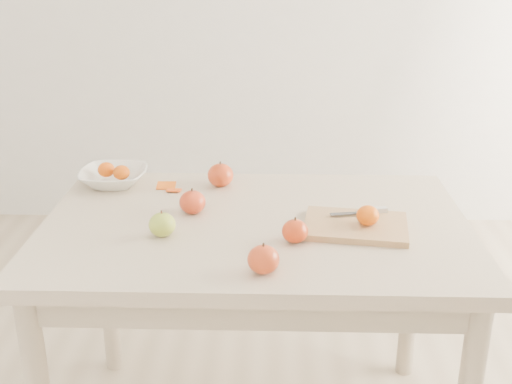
{
  "coord_description": "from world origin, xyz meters",
  "views": [
    {
      "loc": [
        0.05,
        -1.65,
        1.48
      ],
      "look_at": [
        0.0,
        0.05,
        0.82
      ],
      "focal_mm": 45.0,
      "sensor_mm": 36.0,
      "label": 1
    }
  ],
  "objects": [
    {
      "name": "board_tangerine",
      "position": [
        0.31,
        -0.05,
        0.8
      ],
      "size": [
        0.06,
        0.06,
        0.05
      ],
      "primitive_type": "ellipsoid",
      "color": "orange",
      "rests_on": "cutting_board"
    },
    {
      "name": "cutting_board",
      "position": [
        0.28,
        -0.04,
        0.76
      ],
      "size": [
        0.3,
        0.24,
        0.02
      ],
      "primitive_type": "cube",
      "rotation": [
        0.0,
        0.0,
        -0.14
      ],
      "color": "tan",
      "rests_on": "table"
    },
    {
      "name": "apple_red_e",
      "position": [
        0.11,
        -0.13,
        0.78
      ],
      "size": [
        0.07,
        0.07,
        0.06
      ],
      "primitive_type": "ellipsoid",
      "color": "maroon",
      "rests_on": "table"
    },
    {
      "name": "apple_red_b",
      "position": [
        -0.18,
        0.05,
        0.78
      ],
      "size": [
        0.08,
        0.08,
        0.07
      ],
      "primitive_type": "ellipsoid",
      "color": "maroon",
      "rests_on": "table"
    },
    {
      "name": "apple_green",
      "position": [
        -0.25,
        -0.1,
        0.78
      ],
      "size": [
        0.07,
        0.07,
        0.07
      ],
      "primitive_type": "ellipsoid",
      "color": "olive",
      "rests_on": "table"
    },
    {
      "name": "bowl_tangerine_far",
      "position": [
        -0.44,
        0.27,
        0.8
      ],
      "size": [
        0.05,
        0.05,
        0.05
      ],
      "primitive_type": "ellipsoid",
      "color": "#CF4A07",
      "rests_on": "fruit_bowl"
    },
    {
      "name": "table",
      "position": [
        0.0,
        0.0,
        0.65
      ],
      "size": [
        1.2,
        0.8,
        0.75
      ],
      "color": "beige",
      "rests_on": "ground"
    },
    {
      "name": "paring_knife",
      "position": [
        0.32,
        0.03,
        0.78
      ],
      "size": [
        0.17,
        0.06,
        0.01
      ],
      "color": "silver",
      "rests_on": "cutting_board"
    },
    {
      "name": "orange_peel_a",
      "position": [
        -0.29,
        0.26,
        0.75
      ],
      "size": [
        0.06,
        0.05,
        0.01
      ],
      "primitive_type": "cube",
      "rotation": [
        0.21,
        0.0,
        0.02
      ],
      "color": "#E65D10",
      "rests_on": "table"
    },
    {
      "name": "apple_red_c",
      "position": [
        0.03,
        -0.3,
        0.78
      ],
      "size": [
        0.08,
        0.08,
        0.07
      ],
      "primitive_type": "ellipsoid",
      "color": "#9A0304",
      "rests_on": "table"
    },
    {
      "name": "fruit_bowl",
      "position": [
        -0.47,
        0.28,
        0.78
      ],
      "size": [
        0.21,
        0.21,
        0.05
      ],
      "primitive_type": "imported",
      "color": "white",
      "rests_on": "table"
    },
    {
      "name": "apple_red_a",
      "position": [
        -0.12,
        0.28,
        0.79
      ],
      "size": [
        0.08,
        0.08,
        0.08
      ],
      "primitive_type": "ellipsoid",
      "color": "maroon",
      "rests_on": "table"
    },
    {
      "name": "bowl_tangerine_near",
      "position": [
        -0.49,
        0.29,
        0.8
      ],
      "size": [
        0.05,
        0.05,
        0.05
      ],
      "primitive_type": "ellipsoid",
      "color": "#E65B08",
      "rests_on": "fruit_bowl"
    },
    {
      "name": "orange_peel_b",
      "position": [
        -0.27,
        0.23,
        0.75
      ],
      "size": [
        0.05,
        0.04,
        0.01
      ],
      "primitive_type": "cube",
      "rotation": [
        -0.14,
        0.0,
        -0.04
      ],
      "color": "#E84E10",
      "rests_on": "table"
    }
  ]
}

